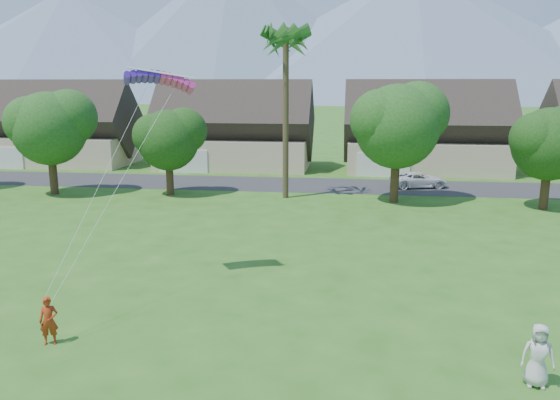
% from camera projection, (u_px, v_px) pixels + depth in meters
% --- Properties ---
extents(street, '(90.00, 7.00, 0.01)m').
position_uv_depth(street, '(317.00, 185.00, 46.25)').
color(street, '#2D2D30').
rests_on(street, ground).
extents(kite_flyer, '(0.69, 0.57, 1.63)m').
position_uv_depth(kite_flyer, '(49.00, 321.00, 17.90)').
color(kite_flyer, '#A33112').
rests_on(kite_flyer, ground).
extents(watcher, '(0.98, 0.70, 1.86)m').
position_uv_depth(watcher, '(538.00, 355.00, 15.39)').
color(watcher, beige).
rests_on(watcher, ground).
extents(parked_car, '(5.02, 3.23, 1.29)m').
position_uv_depth(parked_car, '(419.00, 180.00, 45.04)').
color(parked_car, white).
rests_on(parked_car, ground).
extents(mountain_ridge, '(540.00, 240.00, 70.00)m').
position_uv_depth(mountain_ridge, '(370.00, 39.00, 257.96)').
color(mountain_ridge, slate).
rests_on(mountain_ridge, ground).
extents(houses_row, '(72.75, 8.19, 8.86)m').
position_uv_depth(houses_row, '(328.00, 135.00, 54.19)').
color(houses_row, beige).
rests_on(houses_row, ground).
extents(tree_row, '(62.27, 6.67, 8.45)m').
position_uv_depth(tree_row, '(296.00, 134.00, 39.48)').
color(tree_row, '#47301C').
rests_on(tree_row, ground).
extents(fan_palm, '(3.00, 3.00, 13.80)m').
position_uv_depth(fan_palm, '(286.00, 35.00, 38.70)').
color(fan_palm, '#4C3D26').
rests_on(fan_palm, ground).
extents(parafoil_kite, '(3.05, 1.45, 0.50)m').
position_uv_depth(parafoil_kite, '(160.00, 78.00, 22.25)').
color(parafoil_kite, '#4418B5').
rests_on(parafoil_kite, ground).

